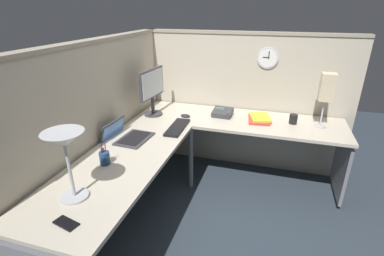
{
  "coord_description": "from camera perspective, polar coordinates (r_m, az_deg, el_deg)",
  "views": [
    {
      "loc": [
        -2.35,
        -0.61,
        1.83
      ],
      "look_at": [
        -0.04,
        0.09,
        0.79
      ],
      "focal_mm": 26.63,
      "sensor_mm": 36.0,
      "label": 1
    }
  ],
  "objects": [
    {
      "name": "monitor",
      "position": [
        3.06,
        -8.0,
        7.8
      ],
      "size": [
        0.46,
        0.2,
        0.5
      ],
      "color": "#38383D",
      "rests_on": "desk"
    },
    {
      "name": "book_stack",
      "position": [
        3.04,
        13.34,
        1.85
      ],
      "size": [
        0.32,
        0.26,
        0.04
      ],
      "color": "#BF3F38",
      "rests_on": "desk"
    },
    {
      "name": "desk_lamp_paper",
      "position": [
        2.97,
        25.42,
        7.11
      ],
      "size": [
        0.13,
        0.13,
        0.53
      ],
      "color": "#B7BABF",
      "rests_on": "desk"
    },
    {
      "name": "desk",
      "position": [
        2.57,
        2.18,
        -4.49
      ],
      "size": [
        2.35,
        2.15,
        0.73
      ],
      "color": "beige",
      "rests_on": "ground"
    },
    {
      "name": "cubicle_wall_right",
      "position": [
        3.4,
        10.19,
        5.17
      ],
      "size": [
        0.12,
        2.37,
        1.58
      ],
      "color": "#B7AD99",
      "rests_on": "ground"
    },
    {
      "name": "wall_clock",
      "position": [
        3.21,
        14.94,
        13.36
      ],
      "size": [
        0.04,
        0.22,
        0.22
      ],
      "color": "#B7BABF"
    },
    {
      "name": "cubicle_wall_back",
      "position": [
        2.68,
        -18.34,
        -0.67
      ],
      "size": [
        2.57,
        0.12,
        1.58
      ],
      "color": "#B7AD99",
      "rests_on": "ground"
    },
    {
      "name": "keyboard",
      "position": [
        2.77,
        -2.94,
        0.13
      ],
      "size": [
        0.43,
        0.15,
        0.02
      ],
      "primitive_type": "cube",
      "rotation": [
        0.0,
        0.0,
        0.03
      ],
      "color": "black",
      "rests_on": "desk"
    },
    {
      "name": "coffee_mug",
      "position": [
        3.04,
        19.62,
        1.69
      ],
      "size": [
        0.08,
        0.08,
        0.1
      ],
      "primitive_type": "cylinder",
      "color": "black",
      "rests_on": "desk"
    },
    {
      "name": "cell_phone",
      "position": [
        1.78,
        -23.9,
        -17.06
      ],
      "size": [
        0.1,
        0.16,
        0.01
      ],
      "primitive_type": "cube",
      "rotation": [
        0.0,
        0.0,
        -0.22
      ],
      "color": "black",
      "rests_on": "desk"
    },
    {
      "name": "desk_lamp_dome",
      "position": [
        1.79,
        -24.12,
        -3.14
      ],
      "size": [
        0.24,
        0.24,
        0.44
      ],
      "color": "#B7BABF",
      "rests_on": "desk"
    },
    {
      "name": "ground_plane",
      "position": [
        3.04,
        1.83,
        -13.73
      ],
      "size": [
        6.8,
        6.8,
        0.0
      ],
      "primitive_type": "plane",
      "color": "#2D3842"
    },
    {
      "name": "computer_mouse",
      "position": [
        3.04,
        -1.34,
        2.47
      ],
      "size": [
        0.06,
        0.1,
        0.03
      ],
      "primitive_type": "ellipsoid",
      "color": "#232326",
      "rests_on": "desk"
    },
    {
      "name": "laptop",
      "position": [
        2.63,
        -13.26,
        -1.48
      ],
      "size": [
        0.36,
        0.4,
        0.22
      ],
      "color": "#38383D",
      "rests_on": "desk"
    },
    {
      "name": "office_phone",
      "position": [
        3.09,
        6.24,
        3.03
      ],
      "size": [
        0.2,
        0.22,
        0.11
      ],
      "color": "#38383D",
      "rests_on": "desk"
    },
    {
      "name": "pen_cup",
      "position": [
        2.24,
        -17.1,
        -5.73
      ],
      "size": [
        0.08,
        0.08,
        0.18
      ],
      "color": "navy",
      "rests_on": "desk"
    }
  ]
}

